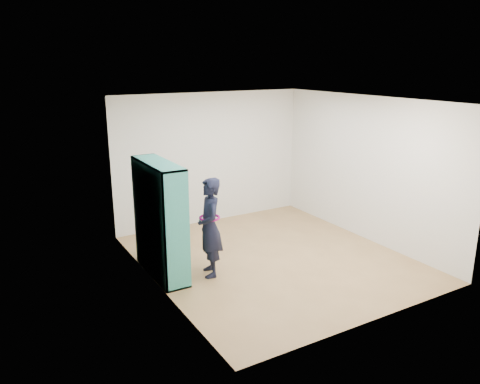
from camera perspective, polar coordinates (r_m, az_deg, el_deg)
floor at (r=7.89m, az=4.03°, el=-8.05°), size 4.50×4.50×0.00m
ceiling at (r=7.25m, az=4.43°, el=11.11°), size 4.50×4.50×0.00m
wall_left at (r=6.58m, az=-10.32°, el=-1.10°), size 0.02×4.50×2.60m
wall_right at (r=8.73m, az=15.15°, el=2.75°), size 0.02×4.50×2.60m
wall_back at (r=9.36m, az=-3.58°, el=4.12°), size 4.00×0.02×2.60m
wall_front at (r=5.83m, az=16.80°, el=-3.74°), size 4.00×0.02×2.60m
bookshelf at (r=7.12m, az=-9.91°, el=-3.56°), size 0.38×1.32×1.76m
person at (r=7.05m, az=-3.70°, el=-4.32°), size 0.50×0.63×1.53m
smartphone at (r=7.08m, az=-4.90°, el=-3.40°), size 0.01×0.09×0.13m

